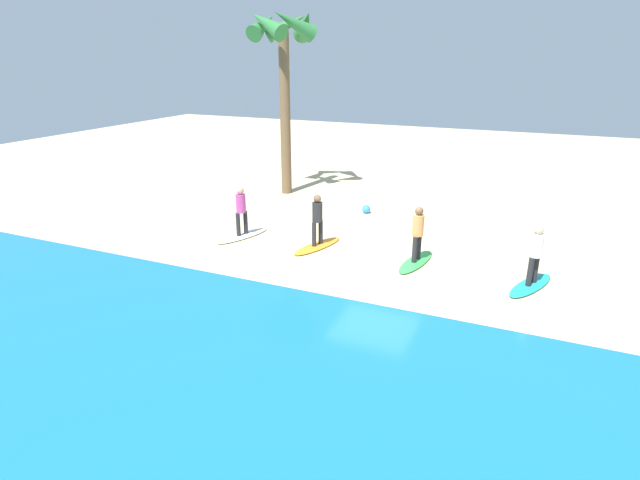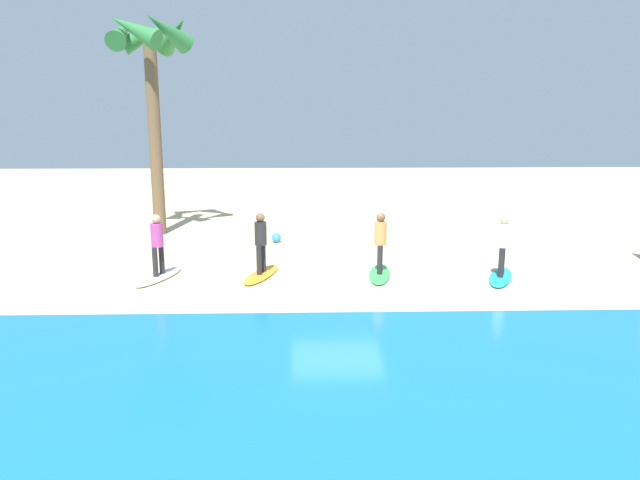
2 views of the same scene
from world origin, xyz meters
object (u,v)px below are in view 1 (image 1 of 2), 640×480
at_px(palm_tree, 284,46).
at_px(beach_ball, 366,209).
at_px(surfer_white, 241,208).
at_px(surfer_teal, 536,250).
at_px(surfer_green, 418,230).
at_px(surfboard_white, 243,236).
at_px(surfboard_orange, 317,246).
at_px(surfer_orange, 317,216).
at_px(surfboard_teal, 530,285).
at_px(surfboard_green, 416,262).

distance_m(palm_tree, beach_ball, 7.49).
bearing_deg(surfer_white, palm_tree, -77.32).
distance_m(surfer_teal, beach_ball, 7.75).
xyz_separation_m(surfer_green, surfboard_white, (5.92, 0.09, -0.99)).
distance_m(surfboard_orange, palm_tree, 9.27).
bearing_deg(surfboard_orange, surfer_teal, 103.13).
relative_size(surfer_orange, beach_ball, 5.13).
height_order(surfer_teal, palm_tree, palm_tree).
height_order(surfboard_teal, surfer_teal, surfer_teal).
height_order(surfboard_green, surfboard_orange, same).
bearing_deg(surfer_green, surfboard_orange, -0.61).
relative_size(surfer_green, surfboard_white, 0.78).
distance_m(surfer_orange, surfboard_white, 2.90).
bearing_deg(surfboard_orange, surfer_white, -70.56).
xyz_separation_m(surfer_teal, beach_ball, (6.17, -4.60, -0.88)).
relative_size(surfer_teal, surfboard_green, 0.78).
height_order(surfboard_green, surfer_white, surfer_white).
height_order(surfer_orange, palm_tree, palm_tree).
bearing_deg(surfboard_teal, surfboard_orange, -71.40).
bearing_deg(surfer_white, surfboard_green, -179.16).
xyz_separation_m(surfer_orange, palm_tree, (4.03, -5.72, 5.09)).
bearing_deg(surfboard_orange, surfer_orange, 99.77).
relative_size(surfboard_teal, beach_ball, 6.57).
bearing_deg(surfboard_teal, surfboard_white, -69.52).
bearing_deg(surfboard_teal, palm_tree, -98.14).
xyz_separation_m(surfboard_teal, palm_tree, (10.43, -6.14, 6.09)).
height_order(surfboard_teal, palm_tree, palm_tree).
xyz_separation_m(surfboard_orange, surfer_orange, (-0.00, 0.00, 0.99)).
height_order(surfboard_teal, surfer_white, surfer_white).
bearing_deg(beach_ball, surfer_green, 125.32).
bearing_deg(surfboard_green, surfer_white, -80.32).
xyz_separation_m(surfer_teal, surfer_orange, (6.39, -0.42, 0.00)).
distance_m(surfer_teal, palm_tree, 13.13).
height_order(surfboard_white, beach_ball, beach_ball).
bearing_deg(palm_tree, surfboard_orange, 125.19).
height_order(surfer_white, beach_ball, surfer_white).
distance_m(surfer_teal, surfboard_green, 3.36).
bearing_deg(surfboard_orange, surfboard_white, -70.56).
xyz_separation_m(surfer_green, surfboard_orange, (3.20, -0.03, -0.99)).
bearing_deg(surfer_teal, surfboard_white, -1.88).
height_order(surfboard_white, surfer_white, surfer_white).
xyz_separation_m(surfer_white, palm_tree, (1.31, -5.84, 5.09)).
bearing_deg(beach_ball, surfboard_green, 125.32).
relative_size(surfer_orange, surfer_white, 1.00).
height_order(surfer_teal, surfer_white, same).
distance_m(surfer_green, surfboard_orange, 3.35).
relative_size(surfboard_white, beach_ball, 6.57).
xyz_separation_m(surfer_teal, palm_tree, (10.43, -6.14, 5.09)).
bearing_deg(surfboard_white, surfer_teal, 106.50).
bearing_deg(surfer_teal, beach_ball, -36.68).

